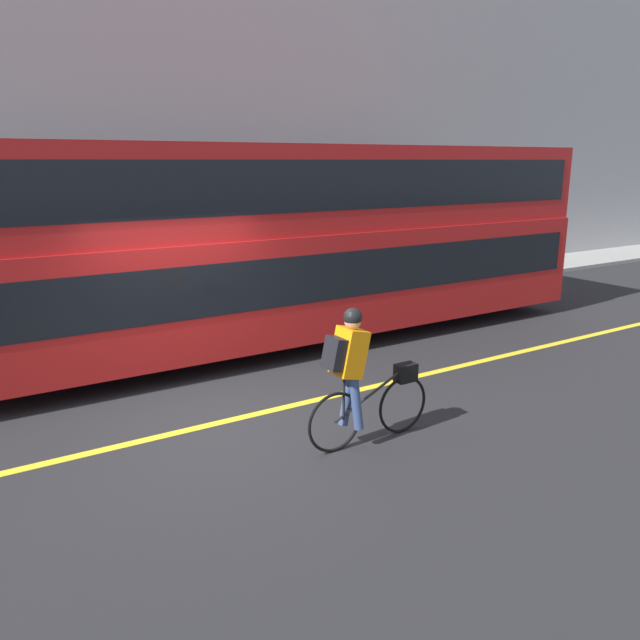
% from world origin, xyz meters
% --- Properties ---
extents(ground_plane, '(80.00, 80.00, 0.00)m').
position_xyz_m(ground_plane, '(0.00, 0.00, 0.00)').
color(ground_plane, '#232326').
extents(road_center_line, '(50.00, 0.14, 0.01)m').
position_xyz_m(road_center_line, '(0.00, -0.12, 0.00)').
color(road_center_line, yellow).
rests_on(road_center_line, ground_plane).
extents(sidewalk_curb, '(60.00, 2.00, 0.11)m').
position_xyz_m(sidewalk_curb, '(0.00, 5.58, 0.05)').
color(sidewalk_curb, gray).
rests_on(sidewalk_curb, ground_plane).
extents(building_facade, '(60.00, 0.30, 9.59)m').
position_xyz_m(building_facade, '(0.00, 6.73, 4.80)').
color(building_facade, '#9E9EA3').
rests_on(building_facade, ground_plane).
extents(bus, '(11.77, 2.58, 3.48)m').
position_xyz_m(bus, '(2.67, 2.64, 1.94)').
color(bus, black).
rests_on(bus, ground_plane).
extents(cyclist_on_bike, '(1.70, 0.32, 1.66)m').
position_xyz_m(cyclist_on_bike, '(1.06, -1.57, 0.89)').
color(cyclist_on_bike, black).
rests_on(cyclist_on_bike, ground_plane).
extents(trash_bin, '(0.52, 0.52, 1.03)m').
position_xyz_m(trash_bin, '(8.20, 5.48, 0.62)').
color(trash_bin, '#515156').
rests_on(trash_bin, sidewalk_curb).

